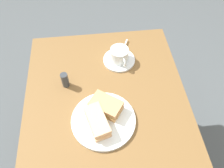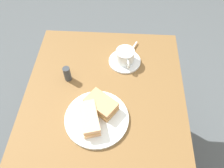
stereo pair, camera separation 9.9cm
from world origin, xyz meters
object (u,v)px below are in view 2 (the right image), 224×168
object	(u,v)px
sandwich_plate	(97,118)
spoon	(132,50)
sandwich_front	(89,119)
salt_shaker	(67,74)
sandwich_back	(101,105)
coffee_saucer	(125,61)
dining_table	(103,141)
coffee_cup	(125,56)

from	to	relation	value
sandwich_plate	spoon	size ratio (longest dim) A/B	2.77
sandwich_front	salt_shaker	world-z (taller)	salt_shaker
sandwich_front	sandwich_back	xyz separation A→B (m)	(-0.07, 0.04, -0.00)
sandwich_plate	sandwich_front	bearing A→B (deg)	-50.84
coffee_saucer	salt_shaker	xyz separation A→B (m)	(0.12, -0.26, 0.03)
dining_table	sandwich_plate	world-z (taller)	sandwich_plate
coffee_saucer	dining_table	bearing A→B (deg)	-13.49
coffee_saucer	salt_shaker	size ratio (longest dim) A/B	2.08
coffee_cup	spoon	size ratio (longest dim) A/B	1.23
dining_table	spoon	bearing A→B (deg)	164.58
sandwich_back	salt_shaker	size ratio (longest dim) A/B	1.99
dining_table	sandwich_back	size ratio (longest dim) A/B	7.53
dining_table	coffee_saucer	distance (m)	0.39
spoon	salt_shaker	distance (m)	0.35
sandwich_front	spoon	xyz separation A→B (m)	(-0.41, 0.16, -0.03)
spoon	salt_shaker	size ratio (longest dim) A/B	1.26
dining_table	sandwich_front	xyz separation A→B (m)	(-0.01, -0.05, 0.19)
sandwich_plate	coffee_cup	size ratio (longest dim) A/B	2.24
coffee_cup	coffee_saucer	bearing A→B (deg)	-164.21
coffee_saucer	spoon	world-z (taller)	spoon
sandwich_back	salt_shaker	xyz separation A→B (m)	(-0.15, -0.17, -0.00)
coffee_saucer	spoon	bearing A→B (deg)	155.73
dining_table	spoon	size ratio (longest dim) A/B	11.84
sandwich_front	salt_shaker	size ratio (longest dim) A/B	2.02
sandwich_back	salt_shaker	distance (m)	0.23
sandwich_front	salt_shaker	xyz separation A→B (m)	(-0.22, -0.13, -0.00)
dining_table	spoon	world-z (taller)	spoon
coffee_cup	salt_shaker	xyz separation A→B (m)	(0.12, -0.26, -0.01)
coffee_saucer	spoon	xyz separation A→B (m)	(-0.07, 0.03, 0.01)
coffee_cup	dining_table	bearing A→B (deg)	-13.62
coffee_saucer	coffee_cup	world-z (taller)	coffee_cup
dining_table	salt_shaker	size ratio (longest dim) A/B	14.95
sandwich_front	spoon	world-z (taller)	sandwich_front
sandwich_plate	coffee_saucer	distance (m)	0.34
sandwich_plate	sandwich_front	xyz separation A→B (m)	(0.02, -0.02, 0.03)
sandwich_plate	sandwich_back	bearing A→B (deg)	161.62
coffee_cup	sandwich_front	bearing A→B (deg)	-21.20
sandwich_plate	sandwich_front	size ratio (longest dim) A/B	1.73
sandwich_back	spoon	xyz separation A→B (m)	(-0.34, 0.12, -0.03)
sandwich_back	coffee_saucer	xyz separation A→B (m)	(-0.27, 0.09, -0.03)
coffee_saucer	coffee_cup	distance (m)	0.04
coffee_cup	salt_shaker	world-z (taller)	same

